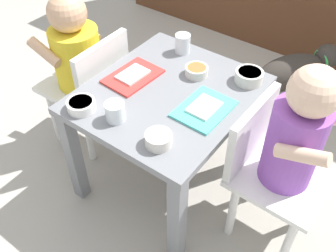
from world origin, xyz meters
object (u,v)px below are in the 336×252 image
Objects in this scene: seated_child_right at (290,142)px; water_cup_left at (115,113)px; veggie_bowl_near at (197,71)px; cereal_bowl_right_side at (249,76)px; dog at (295,71)px; veggie_bowl_far at (158,139)px; food_tray_right at (204,108)px; water_cup_right at (183,44)px; dining_table at (168,110)px; food_tray_left at (133,76)px; seated_child_left at (79,57)px; cereal_bowl_left_side at (81,105)px.

water_cup_left is at bearing -153.89° from seated_child_right.
cereal_bowl_right_side is (0.16, 0.07, 0.00)m from veggie_bowl_near.
veggie_bowl_far reaches higher than dog.
seated_child_right reaches higher than food_tray_right.
dog is at bearing 73.87° from veggie_bowl_near.
cereal_bowl_right_side is at bearing 78.95° from food_tray_right.
water_cup_right is at bearing -120.36° from dog.
dining_table is 0.17m from food_tray_right.
veggie_bowl_near reaches higher than dog.
water_cup_right reaches higher than veggie_bowl_near.
veggie_bowl_near is (0.02, 0.13, 0.10)m from dining_table.
veggie_bowl_near is at bearing 39.99° from food_tray_left.
seated_child_left is 0.56m from food_tray_right.
veggie_bowl_far is (-0.29, -0.23, 0.03)m from seated_child_right.
food_tray_left is at bearing 116.41° from water_cup_left.
seated_child_left reaches higher than food_tray_right.
water_cup_left is at bearing -27.98° from seated_child_left.
water_cup_left reaches higher than veggie_bowl_near.
seated_child_right is 0.27m from food_tray_right.
veggie_bowl_far is at bearing 4.28° from cereal_bowl_left_side.
seated_child_right is 0.52m from water_cup_left.
water_cup_right reaches higher than veggie_bowl_far.
seated_child_left is at bearing 152.02° from water_cup_left.
dining_table is at bearing -99.91° from veggie_bowl_near.
food_tray_left is 0.22m from water_cup_left.
food_tray_left is at bearing -147.20° from cereal_bowl_right_side.
veggie_bowl_near reaches higher than food_tray_left.
seated_child_left is (-0.42, -0.00, 0.06)m from dining_table.
water_cup_right is 0.46m from cereal_bowl_left_side.
water_cup_left is at bearing 13.77° from cereal_bowl_left_side.
dining_table is 2.92× the size of food_tray_left.
cereal_bowl_left_side is at bearing -117.41° from veggie_bowl_near.
seated_child_left is 0.95× the size of seated_child_right.
food_tray_left is 2.23× the size of cereal_bowl_left_side.
cereal_bowl_right_side is at bearing -91.04° from dog.
food_tray_left is at bearing -140.01° from veggie_bowl_near.
water_cup_right is at bearing 158.84° from seated_child_right.
food_tray_left is 0.24m from water_cup_right.
veggie_bowl_near is (-0.39, 0.11, 0.02)m from seated_child_right.
cereal_bowl_left_side is (0.25, -0.22, 0.04)m from seated_child_left.
cereal_bowl_right_side is at bearing 51.13° from cereal_bowl_left_side.
seated_child_right reaches higher than water_cup_left.
water_cup_right is (0.05, 0.23, 0.03)m from food_tray_left.
veggie_bowl_far is at bearing -94.62° from dog.
seated_child_left is at bearing 179.59° from food_tray_left.
food_tray_left is at bearing -177.29° from dining_table.
food_tray_left is 2.11× the size of cereal_bowl_right_side.
cereal_bowl_right_side is (0.28, -0.02, -0.01)m from water_cup_right.
dining_table is 8.29× the size of water_cup_right.
cereal_bowl_left_side is 0.56m from cereal_bowl_right_side.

